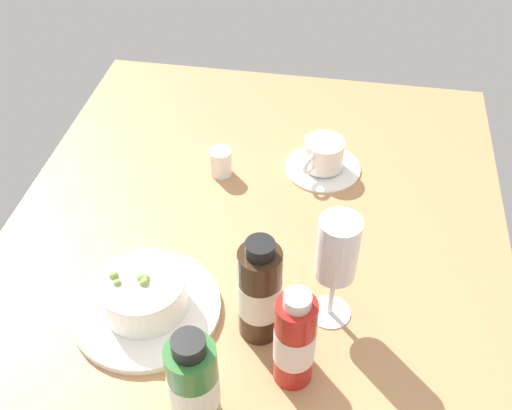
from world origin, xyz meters
The scene contains 8 objects.
ground_plane centered at (0.00, 0.00, -1.50)cm, with size 110.00×84.00×3.00cm, color #B27F51.
porridge_bowl centered at (14.58, -12.87, 3.09)cm, with size 21.97×21.97×7.69cm.
coffee_cup centered at (-22.71, 9.75, 2.70)cm, with size 14.10×14.10×6.33cm.
creamer_jug centered at (-18.34, -8.58, 2.68)cm, with size 4.17×4.80×5.68cm.
wine_glass centered at (10.37, 13.83, 12.83)cm, with size 6.22×6.22×18.74cm.
sauce_bottle_red centered at (21.53, 9.70, 7.63)cm, with size 5.43×5.43×16.56cm.
sauce_bottle_brown centered at (14.91, 4.11, 8.12)cm, with size 6.08×6.08×17.77cm.
sauce_bottle_green centered at (29.53, -1.54, 7.37)cm, with size 6.30×6.30×16.34cm.
Camera 1 is at (67.64, 12.60, 73.68)cm, focal length 43.42 mm.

